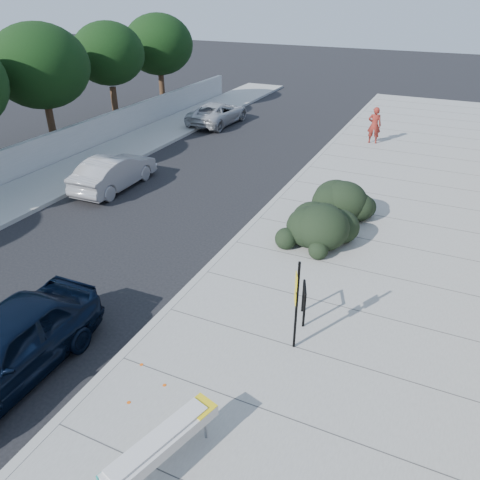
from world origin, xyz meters
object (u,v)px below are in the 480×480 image
object	(u,v)px
bench	(163,443)
sedan_navy	(4,349)
bike_rack	(304,299)
wagon_silver	(114,172)
suv_silver	(218,113)
sign_post	(296,300)
pedestrian	(374,125)

from	to	relation	value
bench	sedan_navy	xyz separation A→B (m)	(-4.29, 0.46, 0.11)
bike_rack	wagon_silver	xyz separation A→B (m)	(-10.03, 5.32, -0.04)
bike_rack	wagon_silver	world-z (taller)	wagon_silver
wagon_silver	bike_rack	bearing A→B (deg)	150.42
bike_rack	suv_silver	distance (m)	19.61
suv_silver	bike_rack	bearing A→B (deg)	125.62
bench	sign_post	world-z (taller)	sign_post
bench	wagon_silver	world-z (taller)	wagon_silver
bike_rack	sign_post	size ratio (longest dim) A/B	0.42
bench	suv_silver	world-z (taller)	suv_silver
wagon_silver	suv_silver	bearing A→B (deg)	-87.44
sedan_navy	pedestrian	world-z (taller)	pedestrian
bike_rack	sedan_navy	bearing A→B (deg)	-159.62
bike_rack	sign_post	distance (m)	1.33
pedestrian	bike_rack	bearing A→B (deg)	87.60
wagon_silver	suv_silver	size ratio (longest dim) A/B	0.90
sign_post	wagon_silver	size ratio (longest dim) A/B	0.54
sign_post	wagon_silver	distance (m)	12.04
bike_rack	suv_silver	bearing A→B (deg)	103.23
bike_rack	pedestrian	world-z (taller)	pedestrian
sign_post	bench	bearing A→B (deg)	-128.95
suv_silver	pedestrian	size ratio (longest dim) A/B	2.50
sedan_navy	pedestrian	xyz separation A→B (m)	(3.87, 20.37, 0.29)
bench	bike_rack	distance (m)	5.02
bike_rack	sign_post	xyz separation A→B (m)	(0.13, -1.10, 0.74)
wagon_silver	bench	bearing A→B (deg)	129.96
sedan_navy	suv_silver	xyz separation A→B (m)	(-5.63, 20.82, -0.15)
bike_rack	pedestrian	xyz separation A→B (m)	(-1.34, 15.89, 0.36)
bench	bike_rack	size ratio (longest dim) A/B	2.35
bike_rack	sign_post	bearing A→B (deg)	-103.65
suv_silver	sedan_navy	bearing A→B (deg)	107.20
sedan_navy	suv_silver	size ratio (longest dim) A/B	1.00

